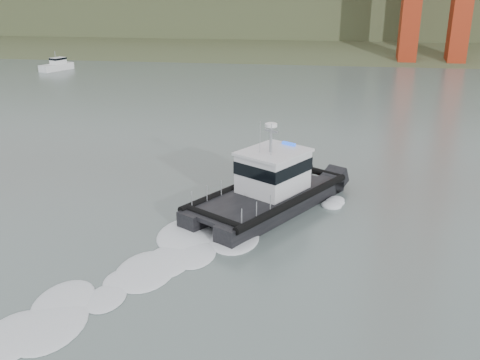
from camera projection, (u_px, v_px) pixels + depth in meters
The scene contains 4 objects.
ground at pixel (231, 289), 24.50m from camera, with size 400.00×400.00×0.00m, color #4A5753.
headlands at pixel (309, 7), 138.45m from camera, with size 500.00×105.36×27.12m.
patrol_boat at pixel (269, 187), 32.86m from camera, with size 9.61×11.91×5.56m.
motorboat at pixel (57, 65), 85.01m from camera, with size 3.85×5.87×3.07m.
Camera 1 is at (3.49, -20.95, 13.20)m, focal length 40.00 mm.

